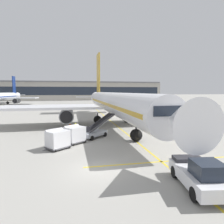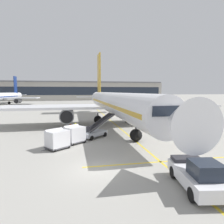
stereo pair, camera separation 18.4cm
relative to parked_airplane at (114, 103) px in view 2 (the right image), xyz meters
name	(u,v)px [view 2 (the right image)]	position (x,y,z in m)	size (l,w,h in m)	color
ground_plane	(95,170)	(-5.08, -18.60, -3.51)	(600.00, 600.00, 0.00)	#9E9B93
parked_airplane	(114,103)	(0.00, 0.00, 0.00)	(35.57, 45.02, 15.05)	white
belt_loader	(95,130)	(-4.08, -8.82, -2.69)	(4.88, 4.54, 2.72)	#A3A8B2
baggage_cart_lead	(74,134)	(-6.56, -11.11, -2.51)	(2.63, 2.50, 1.91)	#515156
baggage_cart_second	(57,139)	(-8.19, -12.90, -2.51)	(2.63, 2.50, 1.91)	#515156
pushback_tug	(199,175)	(0.43, -22.42, -2.69)	(2.72, 4.66, 1.83)	silver
ground_crew_by_loader	(76,129)	(-6.42, -8.52, -2.52)	(0.50, 0.40, 1.74)	#514C42
ground_crew_by_carts	(72,132)	(-6.79, -10.28, -2.52)	(0.57, 0.28, 1.74)	#333847
safety_cone_engine_keepout	(71,124)	(-7.21, -0.51, -3.20)	(0.56, 0.56, 0.64)	black
apron_guidance_line_lead_in	(116,125)	(0.14, -0.89, -3.51)	(0.20, 110.00, 0.01)	yellow
apron_guidance_line_stop_bar	(159,162)	(0.01, -18.05, -3.51)	(12.00, 0.20, 0.01)	yellow
terminal_building	(58,91)	(-17.20, 96.47, 2.22)	(132.05, 20.74, 11.56)	#A8A399
distant_airplane	(2,97)	(-36.93, 57.29, -0.36)	(30.34, 39.05, 12.94)	silver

